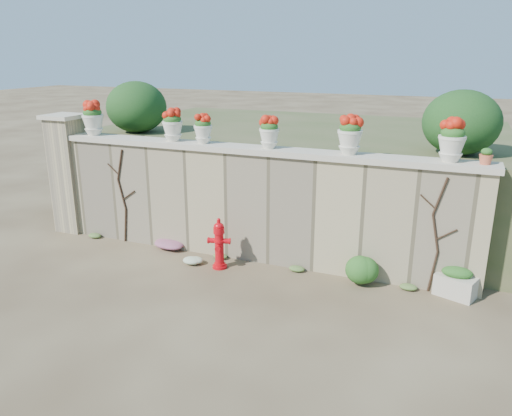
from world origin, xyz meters
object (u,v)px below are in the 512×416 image
at_px(planter_box, 456,283).
at_px(terracotta_pot, 486,157).
at_px(fire_hydrant, 219,243).
at_px(urn_pot_0, 93,119).

height_order(planter_box, terracotta_pot, terracotta_pot).
xyz_separation_m(fire_hydrant, urn_pot_0, (-3.08, 0.67, 1.96)).
bearing_deg(planter_box, terracotta_pot, 72.36).
bearing_deg(fire_hydrant, terracotta_pot, -5.93).
height_order(fire_hydrant, terracotta_pot, terracotta_pot).
relative_size(urn_pot_0, terracotta_pot, 2.76).
xyz_separation_m(fire_hydrant, planter_box, (3.93, 0.42, -0.24)).
distance_m(fire_hydrant, urn_pot_0, 3.71).
xyz_separation_m(fire_hydrant, terracotta_pot, (4.12, 0.67, 1.74)).
bearing_deg(terracotta_pot, urn_pot_0, 180.00).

